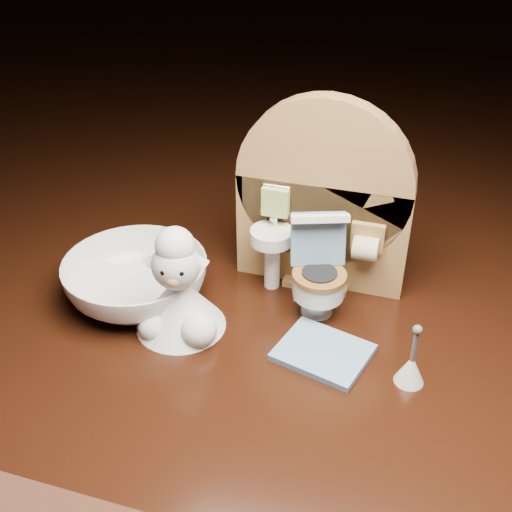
{
  "coord_description": "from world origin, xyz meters",
  "views": [
    {
      "loc": [
        0.07,
        -0.35,
        0.3
      ],
      "look_at": [
        -0.04,
        0.02,
        0.05
      ],
      "focal_mm": 45.0,
      "sensor_mm": 36.0,
      "label": 1
    }
  ],
  "objects": [
    {
      "name": "toilet_brush",
      "position": [
        0.08,
        -0.03,
        0.01
      ],
      "size": [
        0.02,
        0.02,
        0.05
      ],
      "color": "white",
      "rests_on": "ground"
    },
    {
      "name": "backdrop_panel",
      "position": [
        -0.0,
        0.06,
        0.07
      ],
      "size": [
        0.13,
        0.05,
        0.15
      ],
      "color": "#A37641",
      "rests_on": "ground"
    },
    {
      "name": "ceramic_bowl",
      "position": [
        -0.13,
        0.0,
        0.02
      ],
      "size": [
        0.12,
        0.12,
        0.03
      ],
      "primitive_type": "imported",
      "rotation": [
        0.0,
        0.0,
        -0.13
      ],
      "color": "white",
      "rests_on": "ground"
    },
    {
      "name": "plush_lamb",
      "position": [
        -0.08,
        -0.02,
        0.03
      ],
      "size": [
        0.06,
        0.06,
        0.08
      ],
      "rotation": [
        0.0,
        0.0,
        0.25
      ],
      "color": "white",
      "rests_on": "ground"
    },
    {
      "name": "bath_mat",
      "position": [
        0.02,
        -0.02,
        0.0
      ],
      "size": [
        0.07,
        0.06,
        0.0
      ],
      "primitive_type": "cube",
      "rotation": [
        0.0,
        0.0,
        -0.26
      ],
      "color": "#678AAB",
      "rests_on": "ground"
    },
    {
      "name": "toy_toilet",
      "position": [
        0.01,
        0.03,
        0.03
      ],
      "size": [
        0.05,
        0.05,
        0.08
      ],
      "rotation": [
        0.0,
        0.0,
        0.35
      ],
      "color": "white",
      "rests_on": "ground"
    }
  ]
}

